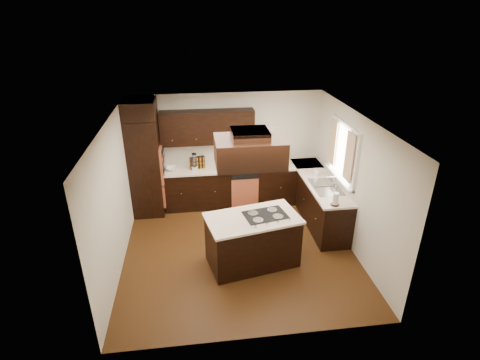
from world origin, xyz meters
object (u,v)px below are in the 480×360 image
at_px(island, 252,241).
at_px(range_hood, 250,152).
at_px(spice_rack, 197,163).
at_px(oven_column, 146,167).

distance_m(island, range_hood, 1.73).
xyz_separation_m(island, spice_rack, (-0.87, 2.23, 0.62)).
height_order(island, range_hood, range_hood).
distance_m(island, spice_rack, 2.47).
height_order(island, spice_rack, spice_rack).
bearing_deg(oven_column, range_hood, -50.26).
xyz_separation_m(oven_column, island, (1.96, -2.13, -0.62)).
bearing_deg(oven_column, island, -47.32).
bearing_deg(range_hood, oven_column, 129.74).
distance_m(oven_column, spice_rack, 1.10).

